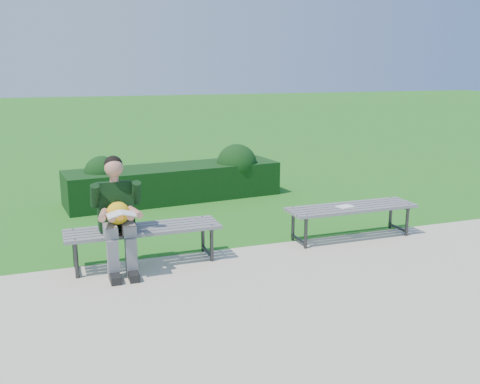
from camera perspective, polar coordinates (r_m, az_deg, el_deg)
The scene contains 7 objects.
ground at distance 6.93m, azimuth -1.29°, elevation -6.24°, with size 80.00×80.00×0.00m.
walkway at distance 5.42m, azimuth 4.79°, elevation -11.89°, with size 30.00×3.50×0.02m.
hedge at distance 9.57m, azimuth -6.53°, elevation 1.35°, with size 3.85×1.30×0.94m.
bench_left at distance 6.40m, azimuth -10.28°, elevation -4.21°, with size 1.80×0.50×0.46m.
bench_right at distance 7.41m, azimuth 11.79°, elevation -1.88°, with size 1.80×0.50×0.46m.
seated_boy at distance 6.18m, azimuth -12.97°, elevation -2.06°, with size 0.56×0.76×1.31m.
paper_sheet at distance 7.35m, azimuth 11.15°, elevation -1.52°, with size 0.25×0.21×0.01m.
Camera 1 is at (-2.09, -6.20, 2.30)m, focal length 40.00 mm.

